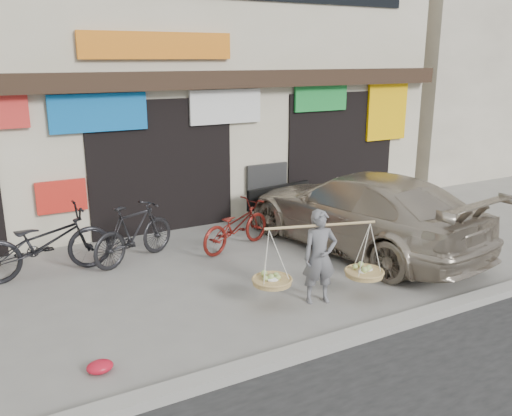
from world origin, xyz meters
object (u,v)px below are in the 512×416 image
street_vendor (320,261)px  bike_1 (134,233)px  suv (360,211)px  bike_2 (236,226)px  bike_0 (44,243)px

street_vendor → bike_1: street_vendor is taller
suv → bike_2: bearing=-36.7°
bike_2 → street_vendor: bearing=160.4°
bike_0 → street_vendor: bearing=-133.7°
bike_2 → suv: 2.34m
bike_1 → bike_2: bearing=-122.5°
bike_0 → suv: 5.57m
bike_2 → suv: (2.05, -1.09, 0.28)m
bike_0 → bike_2: size_ratio=1.28×
street_vendor → bike_2: (-0.03, 2.65, -0.19)m
bike_2 → bike_0: bearing=64.1°
street_vendor → bike_2: bearing=107.2°
bike_2 → suv: suv is taller
bike_2 → suv: bearing=-138.1°
bike_1 → bike_2: (1.86, -0.27, -0.08)m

